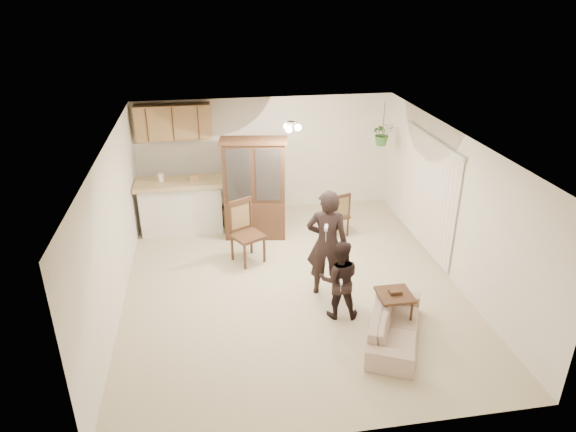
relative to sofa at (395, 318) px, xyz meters
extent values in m
plane|color=beige|center=(-1.20, 1.72, -0.37)|extent=(6.50, 6.50, 0.00)
cube|color=white|center=(-1.20, 1.72, 2.13)|extent=(5.50, 6.50, 0.02)
cube|color=white|center=(-1.20, 4.97, 0.88)|extent=(5.50, 0.02, 2.50)
cube|color=white|center=(-1.20, -1.53, 0.88)|extent=(5.50, 0.02, 2.50)
cube|color=white|center=(-3.95, 1.72, 0.88)|extent=(0.02, 6.50, 2.50)
cube|color=white|center=(1.55, 1.72, 0.88)|extent=(0.02, 6.50, 2.50)
cube|color=silver|center=(-3.05, 4.07, 0.13)|extent=(1.60, 0.55, 1.00)
cube|color=tan|center=(-3.05, 4.07, 0.68)|extent=(1.75, 0.70, 0.08)
cube|color=olive|center=(-3.10, 4.79, 1.73)|extent=(1.50, 0.34, 0.70)
imported|color=#2D5A24|center=(1.10, 4.12, 1.48)|extent=(0.43, 0.37, 0.48)
cylinder|color=black|center=(1.10, 4.12, 1.81)|extent=(0.01, 0.01, 0.65)
imported|color=beige|center=(0.00, 0.00, 0.00)|extent=(1.45, 2.01, 0.73)
imported|color=black|center=(-0.69, 1.35, 0.53)|extent=(0.75, 0.60, 1.80)
imported|color=black|center=(-0.65, 0.70, 0.31)|extent=(0.74, 0.62, 1.35)
cube|color=#321B12|center=(-1.60, 3.61, 0.03)|extent=(1.23, 0.64, 0.78)
cube|color=#321B12|center=(-1.60, 3.61, 1.01)|extent=(1.23, 0.59, 1.18)
cube|color=#B4BEC4|center=(-1.60, 3.61, 1.01)|extent=(1.01, 0.17, 1.03)
cube|color=#321B12|center=(-1.60, 3.61, 1.61)|extent=(1.33, 0.68, 0.06)
cube|color=#321B12|center=(0.10, 0.33, 0.16)|extent=(0.50, 0.50, 0.04)
cube|color=#321B12|center=(0.10, 0.33, -0.22)|extent=(0.42, 0.42, 0.03)
cube|color=#321B12|center=(0.10, 0.33, 0.21)|extent=(0.18, 0.12, 0.06)
cube|color=#321B12|center=(-1.85, 2.60, 0.14)|extent=(0.69, 0.69, 0.06)
cube|color=olive|center=(-1.85, 2.60, 0.45)|extent=(0.35, 0.22, 0.44)
cube|color=#321B12|center=(-1.85, 2.60, 0.74)|extent=(0.43, 0.26, 0.09)
cube|color=#321B12|center=(-2.03, 4.21, 0.04)|extent=(0.51, 0.51, 0.04)
cube|color=olive|center=(-2.03, 4.21, 0.29)|extent=(0.30, 0.12, 0.35)
cube|color=#321B12|center=(-2.03, 4.21, 0.52)|extent=(0.37, 0.14, 0.07)
cube|color=#321B12|center=(0.00, 3.39, 0.05)|extent=(0.53, 0.53, 0.05)
cube|color=olive|center=(0.00, 3.39, 0.30)|extent=(0.30, 0.13, 0.36)
cube|color=#321B12|center=(0.00, 3.39, 0.54)|extent=(0.37, 0.16, 0.07)
cube|color=silver|center=(-0.81, 0.95, 1.03)|extent=(0.09, 0.16, 0.05)
cube|color=silver|center=(-0.70, 0.41, 0.41)|extent=(0.05, 0.11, 0.03)
camera|label=1|loc=(-2.47, -5.65, 4.33)|focal=32.00mm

